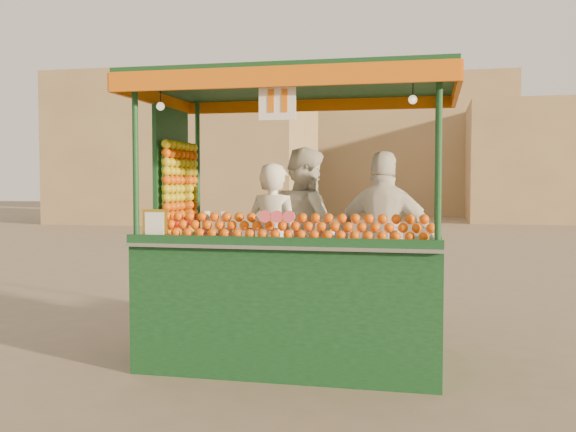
% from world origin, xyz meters
% --- Properties ---
extents(ground, '(90.00, 90.00, 0.00)m').
position_xyz_m(ground, '(0.00, 0.00, 0.00)').
color(ground, '#6C604D').
rests_on(ground, ground).
extents(building_left, '(10.00, 6.00, 6.00)m').
position_xyz_m(building_left, '(-9.00, 20.00, 3.00)').
color(building_left, tan).
rests_on(building_left, ground).
extents(building_center, '(14.00, 7.00, 7.00)m').
position_xyz_m(building_center, '(-2.00, 30.00, 3.50)').
color(building_center, tan).
rests_on(building_center, ground).
extents(juice_cart, '(2.92, 1.89, 2.65)m').
position_xyz_m(juice_cart, '(-0.28, -0.06, 0.87)').
color(juice_cart, '#0E3316').
rests_on(juice_cart, ground).
extents(vendor_left, '(0.65, 0.51, 1.56)m').
position_xyz_m(vendor_left, '(-0.49, 0.27, 1.09)').
color(vendor_left, white).
rests_on(vendor_left, ground).
extents(vendor_middle, '(1.02, 1.06, 1.73)m').
position_xyz_m(vendor_middle, '(-0.23, 0.60, 1.17)').
color(vendor_middle, silver).
rests_on(vendor_middle, ground).
extents(vendor_right, '(1.02, 0.53, 1.66)m').
position_xyz_m(vendor_right, '(0.61, 0.08, 1.14)').
color(vendor_right, white).
rests_on(vendor_right, ground).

